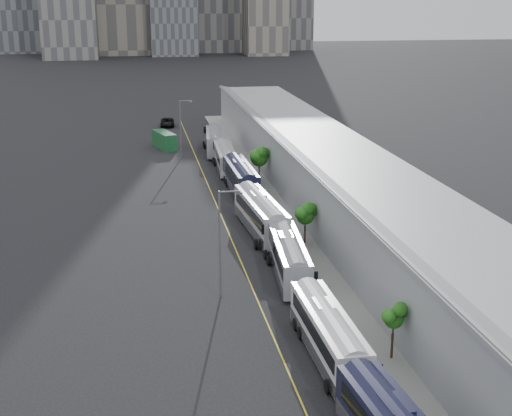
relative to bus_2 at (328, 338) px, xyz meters
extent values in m
cube|color=gray|center=(7.31, 22.73, -1.49)|extent=(10.00, 170.00, 0.12)
cube|color=gold|center=(-3.19, 22.73, -1.54)|extent=(0.12, 160.00, 0.02)
cube|color=gray|center=(11.31, 22.73, 1.85)|extent=(12.00, 160.00, 6.80)
cube|color=gray|center=(11.31, 22.73, 4.30)|extent=(12.45, 160.40, 2.57)
cube|color=gray|center=(5.41, 22.73, 5.45)|extent=(0.30, 160.00, 0.40)
cube|color=black|center=(0.32, -12.20, 2.15)|extent=(1.50, 2.33, 0.30)
cube|color=silver|center=(0.00, 0.02, 0.31)|extent=(2.65, 12.59, 3.04)
cube|color=black|center=(0.00, -0.17, 0.86)|extent=(2.70, 11.09, 1.04)
cube|color=silver|center=(0.00, 0.02, -0.66)|extent=(2.69, 12.34, 0.97)
cube|color=silver|center=(0.00, 1.47, 1.98)|extent=(1.28, 2.14, 0.29)
cube|color=gray|center=(0.55, 15.55, 0.32)|extent=(3.57, 12.76, 3.05)
cube|color=black|center=(0.55, 15.36, 0.86)|extent=(3.50, 11.26, 1.04)
cube|color=silver|center=(0.55, 15.55, -0.66)|extent=(3.59, 12.51, 0.98)
cube|color=gray|center=(0.55, 17.00, 1.99)|extent=(1.43, 2.23, 0.29)
cube|color=#A4A4AE|center=(0.27, 28.39, 0.53)|extent=(3.72, 14.17, 3.40)
cube|color=black|center=(0.27, 28.17, 1.14)|extent=(3.67, 12.50, 1.15)
cube|color=silver|center=(0.27, 28.39, -0.56)|extent=(3.74, 13.90, 1.09)
cube|color=#A4A4AE|center=(0.27, 30.00, 2.39)|extent=(1.55, 2.46, 0.32)
cube|color=#171A34|center=(0.61, 45.29, 0.47)|extent=(2.94, 13.67, 3.30)
cube|color=black|center=(0.61, 45.08, 1.06)|extent=(2.98, 12.03, 1.12)
cube|color=silver|center=(0.61, 45.29, -0.59)|extent=(2.98, 13.39, 1.06)
cube|color=#171A34|center=(0.61, 46.87, 2.28)|extent=(1.40, 2.33, 0.31)
cube|color=#B7B8BA|center=(0.27, 58.08, 0.29)|extent=(3.00, 12.50, 3.01)
cube|color=black|center=(0.27, 57.89, 0.83)|extent=(3.00, 11.02, 1.02)
cube|color=silver|center=(0.27, 58.08, -0.67)|extent=(3.03, 12.26, 0.96)
cube|color=#B7B8BA|center=(0.27, 59.52, 1.94)|extent=(1.33, 2.15, 0.29)
cube|color=gray|center=(0.16, 70.76, 0.38)|extent=(3.85, 13.22, 3.16)
cube|color=black|center=(0.16, 70.56, 0.95)|extent=(3.76, 11.67, 1.07)
cube|color=silver|center=(0.16, 70.76, -0.63)|extent=(3.86, 12.96, 1.01)
cube|color=gray|center=(0.16, 72.27, 2.11)|extent=(1.51, 2.32, 0.30)
cylinder|color=black|center=(4.40, -0.95, 0.17)|extent=(0.18, 0.18, 3.44)
sphere|color=#1A5112|center=(4.40, -0.95, 1.82)|extent=(1.42, 1.42, 1.42)
cylinder|color=black|center=(4.16, 24.18, 0.13)|extent=(0.18, 0.18, 3.35)
sphere|color=#1A5112|center=(4.16, 24.18, 1.81)|extent=(1.89, 1.89, 1.89)
cylinder|color=black|center=(3.93, 50.02, 0.35)|extent=(0.18, 0.18, 3.80)
sphere|color=#1A5112|center=(3.93, 50.02, 2.28)|extent=(2.35, 2.35, 2.35)
cylinder|color=#59595E|center=(-6.19, 11.98, 3.17)|extent=(0.18, 0.18, 9.43)
cylinder|color=#59595E|center=(-5.29, 11.98, 7.78)|extent=(1.80, 0.14, 0.14)
cube|color=#59595E|center=(-4.49, 11.98, 7.63)|extent=(0.50, 0.22, 0.18)
cylinder|color=#59595E|center=(-5.54, 67.69, 3.05)|extent=(0.18, 0.18, 9.19)
cylinder|color=#59595E|center=(-4.64, 67.69, 7.54)|extent=(1.80, 0.14, 0.14)
cube|color=#59595E|center=(-3.84, 67.69, 7.39)|extent=(0.50, 0.22, 0.18)
cube|color=#164926|center=(-7.80, 75.81, -0.17)|extent=(4.02, 7.09, 2.76)
imported|color=black|center=(-6.19, 97.18, -0.74)|extent=(3.04, 5.99, 1.62)
camera|label=1|loc=(-12.84, -44.03, 23.15)|focal=50.00mm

